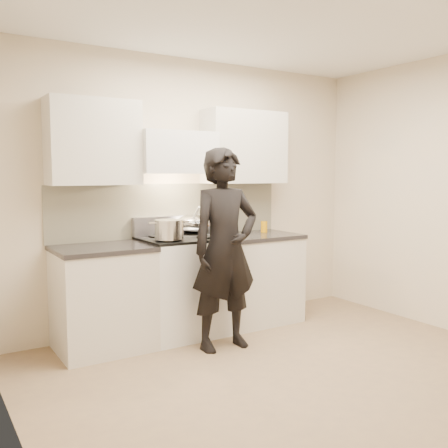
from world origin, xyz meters
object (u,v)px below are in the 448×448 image
(counter_right, at_px, (252,278))
(person, at_px, (225,249))
(wok, at_px, (193,224))
(utensil_crock, at_px, (213,226))
(stove, at_px, (182,286))

(counter_right, distance_m, person, 0.96)
(wok, relative_size, utensil_crock, 1.53)
(stove, relative_size, counter_right, 1.04)
(stove, relative_size, utensil_crock, 3.34)
(stove, distance_m, person, 0.69)
(stove, distance_m, utensil_crock, 0.77)
(counter_right, relative_size, wok, 2.09)
(utensil_crock, bearing_deg, wok, -161.82)
(wok, distance_m, utensil_crock, 0.32)
(stove, bearing_deg, wok, 35.91)
(wok, distance_m, person, 0.70)
(stove, height_order, wok, wok)
(counter_right, bearing_deg, stove, -180.00)
(stove, bearing_deg, counter_right, 0.00)
(stove, relative_size, person, 0.54)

